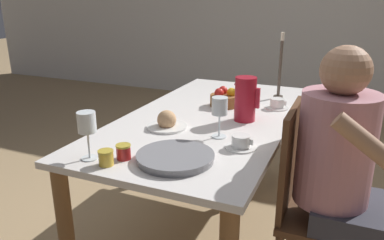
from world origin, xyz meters
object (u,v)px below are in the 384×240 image
wine_glass_juice (87,125)px  teacup_across (277,104)px  candlestick_tall (280,72)px  teacup_near_person (241,143)px  red_pitcher (245,99)px  fruit_bowl (225,99)px  serving_tray (175,157)px  jam_jar_red (123,151)px  wine_glass_water (220,108)px  jam_jar_amber (106,157)px  person_seated (342,167)px  bread_plate (167,122)px  chair_person_side (315,204)px

wine_glass_juice → teacup_across: 1.17m
teacup_across → candlestick_tall: 0.29m
teacup_near_person → teacup_across: bearing=87.7°
teacup_near_person → candlestick_tall: candlestick_tall is taller
red_pitcher → fruit_bowl: bearing=130.3°
teacup_near_person → fruit_bowl: size_ratio=0.79×
serving_tray → jam_jar_red: 0.21m
red_pitcher → wine_glass_water: (-0.04, -0.29, 0.02)m
wine_glass_water → jam_jar_amber: (-0.31, -0.46, -0.11)m
wine_glass_water → person_seated: bearing=-7.4°
bread_plate → jam_jar_amber: 0.48m
candlestick_tall → serving_tray: bearing=-99.5°
chair_person_side → jam_jar_amber: size_ratio=14.92×
teacup_near_person → jam_jar_red: size_ratio=2.21×
chair_person_side → jam_jar_amber: bearing=-60.5°
fruit_bowl → serving_tray: bearing=-85.3°
red_pitcher → jam_jar_amber: 0.83m
bread_plate → fruit_bowl: bearing=73.9°
wine_glass_juice → teacup_across: size_ratio=1.46×
wine_glass_juice → serving_tray: bearing=20.2°
red_pitcher → candlestick_tall: size_ratio=0.56×
wine_glass_water → teacup_across: 0.61m
bread_plate → serving_tray: bearing=-58.2°
wine_glass_juice → jam_jar_red: (0.13, 0.05, -0.11)m
person_seated → red_pitcher: 0.64m
wine_glass_juice → teacup_across: wine_glass_juice is taller
serving_tray → jam_jar_amber: 0.27m
person_seated → candlestick_tall: (-0.43, 0.90, 0.19)m
chair_person_side → candlestick_tall: (-0.34, 0.85, 0.40)m
teacup_near_person → bread_plate: size_ratio=0.68×
teacup_across → jam_jar_red: 1.06m
red_pitcher → wine_glass_juice: (-0.45, -0.73, 0.03)m
wine_glass_juice → fruit_bowl: bearing=74.6°
teacup_across → bread_plate: bread_plate is taller
wine_glass_water → wine_glass_juice: (-0.40, -0.44, 0.00)m
wine_glass_water → candlestick_tall: candlestick_tall is taller
person_seated → teacup_across: 0.76m
bread_plate → jam_jar_amber: bearing=-92.6°
red_pitcher → jam_jar_amber: bearing=-114.8°
person_seated → wine_glass_juice: size_ratio=5.96×
bread_plate → chair_person_side: bearing=-3.7°
wine_glass_water → wine_glass_juice: size_ratio=0.97×
jam_jar_amber → bread_plate: bearing=87.4°
teacup_near_person → person_seated: bearing=2.6°
wine_glass_juice → bread_plate: (0.12, 0.46, -0.12)m
wine_glass_juice → jam_jar_amber: wine_glass_juice is taller
wine_glass_water → serving_tray: bearing=-103.1°
red_pitcher → teacup_across: (0.12, 0.29, -0.09)m
jam_jar_amber → jam_jar_red: same height
jam_jar_amber → candlestick_tall: (0.42, 1.29, 0.14)m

